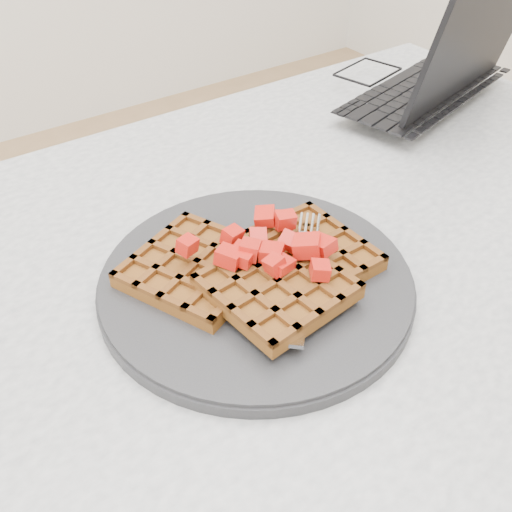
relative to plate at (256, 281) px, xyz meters
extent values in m
cube|color=beige|center=(0.05, 0.00, -0.02)|extent=(1.20, 0.80, 0.03)
cube|color=silver|center=(0.60, 0.35, -0.40)|extent=(0.06, 0.06, 0.72)
cylinder|color=#242426|center=(0.00, 0.00, 0.00)|extent=(0.31, 0.31, 0.02)
imported|color=black|center=(0.45, 0.24, 0.00)|extent=(0.37, 0.28, 0.03)
cube|color=black|center=(0.48, 0.13, 0.12)|extent=(0.30, 0.12, 0.20)
camera|label=1|loc=(-0.24, -0.34, 0.38)|focal=40.00mm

